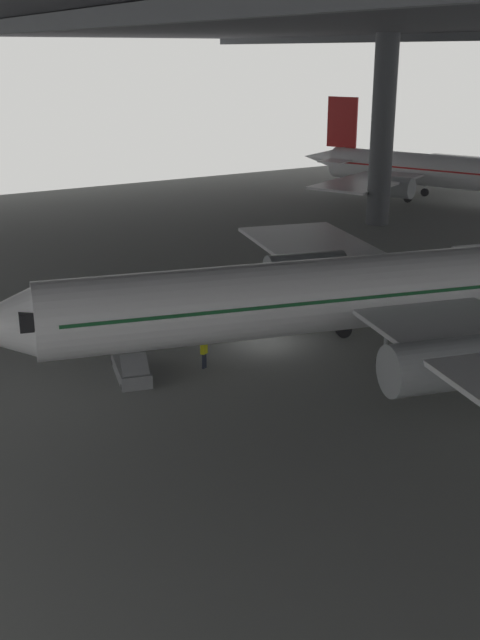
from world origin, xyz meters
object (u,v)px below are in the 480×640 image
object	(u,v)px
crew_worker_by_stairs	(204,352)
baggage_tug	(448,297)
airplane_distant	(435,171)
boarding_stairs	(130,362)
airplane_main	(328,295)

from	to	relation	value
crew_worker_by_stairs	baggage_tug	bearing A→B (deg)	93.96
airplane_distant	boarding_stairs	bearing A→B (deg)	-59.84
airplane_main	crew_worker_by_stairs	size ratio (longest dim) A/B	23.17
airplane_distant	crew_worker_by_stairs	bearing A→B (deg)	-56.82
airplane_main	crew_worker_by_stairs	distance (m)	7.11
airplane_main	airplane_distant	bearing A→B (deg)	129.27
airplane_main	boarding_stairs	xyz separation A→B (m)	(-3.11, -9.92, -2.76)
airplane_main	baggage_tug	size ratio (longest dim) A/B	15.21
baggage_tug	crew_worker_by_stairs	bearing A→B (deg)	-86.04
crew_worker_by_stairs	airplane_distant	size ratio (longest dim) A/B	0.05
airplane_distant	baggage_tug	distance (m)	37.35
baggage_tug	airplane_distant	bearing A→B (deg)	137.27
boarding_stairs	baggage_tug	size ratio (longest dim) A/B	1.93
boarding_stairs	crew_worker_by_stairs	world-z (taller)	boarding_stairs
airplane_distant	baggage_tug	size ratio (longest dim) A/B	13.05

